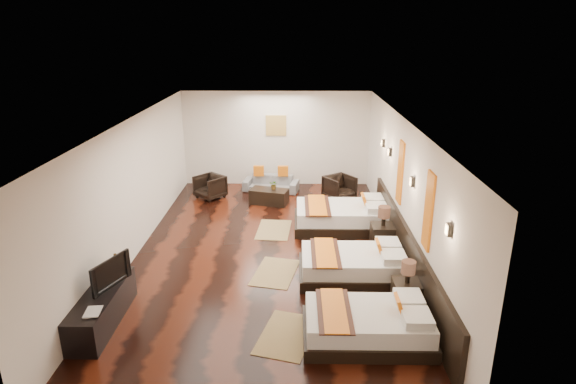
{
  "coord_description": "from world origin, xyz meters",
  "views": [
    {
      "loc": [
        0.57,
        -9.12,
        4.5
      ],
      "look_at": [
        0.41,
        0.76,
        1.1
      ],
      "focal_mm": 29.75,
      "sensor_mm": 36.0,
      "label": 1
    }
  ],
  "objects_px": {
    "table_plant": "(274,185)",
    "figurine": "(116,262)",
    "armchair_left": "(210,187)",
    "coffee_table": "(269,196)",
    "bed_far": "(343,216)",
    "tv_console": "(102,308)",
    "nightstand_a": "(406,292)",
    "bed_near": "(369,324)",
    "armchair_right": "(340,188)",
    "tv": "(107,272)",
    "sofa": "(271,183)",
    "bed_mid": "(354,265)",
    "nightstand_b": "(383,234)",
    "book": "(85,313)"
  },
  "relations": [
    {
      "from": "bed_near",
      "to": "nightstand_a",
      "type": "xyz_separation_m",
      "value": [
        0.75,
        0.86,
        0.05
      ]
    },
    {
      "from": "bed_far",
      "to": "coffee_table",
      "type": "relative_size",
      "value": 2.21
    },
    {
      "from": "figurine",
      "to": "coffee_table",
      "type": "distance_m",
      "value": 5.41
    },
    {
      "from": "bed_near",
      "to": "tv",
      "type": "height_order",
      "value": "tv"
    },
    {
      "from": "book",
      "to": "table_plant",
      "type": "xyz_separation_m",
      "value": [
        2.5,
        6.18,
        -0.04
      ]
    },
    {
      "from": "nightstand_b",
      "to": "tv_console",
      "type": "xyz_separation_m",
      "value": [
        -4.94,
        -2.84,
        -0.06
      ]
    },
    {
      "from": "bed_far",
      "to": "book",
      "type": "xyz_separation_m",
      "value": [
        -4.2,
        -4.53,
        0.28
      ]
    },
    {
      "from": "nightstand_b",
      "to": "table_plant",
      "type": "relative_size",
      "value": 3.8
    },
    {
      "from": "figurine",
      "to": "nightstand_a",
      "type": "bearing_deg",
      "value": -2.63
    },
    {
      "from": "nightstand_a",
      "to": "armchair_left",
      "type": "xyz_separation_m",
      "value": [
        -4.25,
        5.5,
        0.02
      ]
    },
    {
      "from": "nightstand_b",
      "to": "table_plant",
      "type": "xyz_separation_m",
      "value": [
        -2.44,
        2.77,
        0.19
      ]
    },
    {
      "from": "nightstand_a",
      "to": "bed_near",
      "type": "bearing_deg",
      "value": -131.02
    },
    {
      "from": "nightstand_b",
      "to": "coffee_table",
      "type": "bearing_deg",
      "value": 133.12
    },
    {
      "from": "sofa",
      "to": "coffee_table",
      "type": "bearing_deg",
      "value": -79.36
    },
    {
      "from": "tv_console",
      "to": "armchair_right",
      "type": "bearing_deg",
      "value": 54.27
    },
    {
      "from": "bed_near",
      "to": "tv_console",
      "type": "xyz_separation_m",
      "value": [
        -4.19,
        0.34,
        0.02
      ]
    },
    {
      "from": "nightstand_a",
      "to": "coffee_table",
      "type": "xyz_separation_m",
      "value": [
        -2.58,
        5.07,
        -0.11
      ]
    },
    {
      "from": "bed_far",
      "to": "figurine",
      "type": "relative_size",
      "value": 7.1
    },
    {
      "from": "armchair_left",
      "to": "coffee_table",
      "type": "xyz_separation_m",
      "value": [
        1.67,
        -0.42,
        -0.12
      ]
    },
    {
      "from": "bed_far",
      "to": "tv",
      "type": "xyz_separation_m",
      "value": [
        -4.15,
        -3.72,
        0.5
      ]
    },
    {
      "from": "nightstand_b",
      "to": "coffee_table",
      "type": "relative_size",
      "value": 0.96
    },
    {
      "from": "table_plant",
      "to": "tv_console",
      "type": "bearing_deg",
      "value": -114.04
    },
    {
      "from": "bed_far",
      "to": "tv_console",
      "type": "distance_m",
      "value": 5.77
    },
    {
      "from": "figurine",
      "to": "armchair_right",
      "type": "relative_size",
      "value": 0.43
    },
    {
      "from": "nightstand_a",
      "to": "book",
      "type": "distance_m",
      "value": 5.07
    },
    {
      "from": "book",
      "to": "coffee_table",
      "type": "xyz_separation_m",
      "value": [
        2.37,
        6.16,
        -0.36
      ]
    },
    {
      "from": "figurine",
      "to": "sofa",
      "type": "relative_size",
      "value": 0.2
    },
    {
      "from": "bed_mid",
      "to": "coffee_table",
      "type": "distance_m",
      "value": 4.43
    },
    {
      "from": "table_plant",
      "to": "figurine",
      "type": "bearing_deg",
      "value": -117.23
    },
    {
      "from": "nightstand_a",
      "to": "figurine",
      "type": "height_order",
      "value": "nightstand_a"
    },
    {
      "from": "bed_far",
      "to": "figurine",
      "type": "height_order",
      "value": "figurine"
    },
    {
      "from": "bed_near",
      "to": "tv",
      "type": "xyz_separation_m",
      "value": [
        -4.14,
        0.59,
        0.54
      ]
    },
    {
      "from": "bed_mid",
      "to": "bed_far",
      "type": "relative_size",
      "value": 0.91
    },
    {
      "from": "bed_far",
      "to": "armchair_left",
      "type": "height_order",
      "value": "bed_far"
    },
    {
      "from": "tv",
      "to": "coffee_table",
      "type": "xyz_separation_m",
      "value": [
        2.32,
        5.35,
        -0.59
      ]
    },
    {
      "from": "coffee_table",
      "to": "sofa",
      "type": "bearing_deg",
      "value": 90.0
    },
    {
      "from": "bed_near",
      "to": "tv_console",
      "type": "height_order",
      "value": "bed_near"
    },
    {
      "from": "bed_near",
      "to": "sofa",
      "type": "distance_m",
      "value": 7.22
    },
    {
      "from": "nightstand_b",
      "to": "armchair_left",
      "type": "relative_size",
      "value": 1.35
    },
    {
      "from": "bed_far",
      "to": "table_plant",
      "type": "bearing_deg",
      "value": 135.84
    },
    {
      "from": "armchair_right",
      "to": "table_plant",
      "type": "relative_size",
      "value": 2.89
    },
    {
      "from": "nightstand_a",
      "to": "armchair_left",
      "type": "height_order",
      "value": "nightstand_a"
    },
    {
      "from": "bed_mid",
      "to": "nightstand_b",
      "type": "relative_size",
      "value": 2.1
    },
    {
      "from": "figurine",
      "to": "armchair_right",
      "type": "xyz_separation_m",
      "value": [
        4.3,
        5.23,
        -0.37
      ]
    },
    {
      "from": "book",
      "to": "nightstand_b",
      "type": "bearing_deg",
      "value": 34.55
    },
    {
      "from": "bed_mid",
      "to": "nightstand_a",
      "type": "height_order",
      "value": "nightstand_a"
    },
    {
      "from": "nightstand_a",
      "to": "armchair_right",
      "type": "bearing_deg",
      "value": 96.78
    },
    {
      "from": "tv_console",
      "to": "nightstand_a",
      "type": "bearing_deg",
      "value": 5.99
    },
    {
      "from": "bed_mid",
      "to": "sofa",
      "type": "distance_m",
      "value": 5.4
    },
    {
      "from": "bed_far",
      "to": "tv",
      "type": "bearing_deg",
      "value": -138.13
    }
  ]
}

